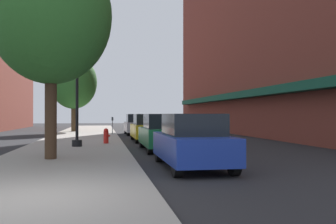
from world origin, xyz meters
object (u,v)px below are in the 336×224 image
at_px(car_blue, 192,142).
at_px(car_yellow, 148,128).
at_px(tree_near, 51,15).
at_px(car_green, 163,133).
at_px(tree_mid, 74,82).
at_px(lamppost, 77,81).
at_px(fire_hydrant, 106,136).
at_px(car_silver, 137,125).
at_px(parking_meter_near, 112,123).

relative_size(car_blue, car_yellow, 1.00).
relative_size(tree_near, car_green, 1.70).
relative_size(tree_mid, car_yellow, 1.57).
height_order(lamppost, tree_mid, tree_mid).
relative_size(tree_mid, car_blue, 1.57).
bearing_deg(tree_near, car_green, 37.86).
height_order(fire_hydrant, car_blue, car_blue).
height_order(tree_near, car_yellow, tree_near).
xyz_separation_m(car_green, car_silver, (0.00, 13.14, 0.00)).
height_order(fire_hydrant, car_yellow, car_yellow).
relative_size(parking_meter_near, car_blue, 0.30).
relative_size(fire_hydrant, car_yellow, 0.18).
bearing_deg(fire_hydrant, tree_near, -106.49).
xyz_separation_m(fire_hydrant, car_blue, (2.51, -8.70, 0.29)).
distance_m(car_green, car_silver, 13.14).
distance_m(fire_hydrant, car_silver, 10.38).
height_order(parking_meter_near, car_silver, car_silver).
relative_size(lamppost, fire_hydrant, 7.47).
height_order(lamppost, car_blue, lamppost).
distance_m(parking_meter_near, car_blue, 17.85).
relative_size(car_green, car_yellow, 1.00).
distance_m(fire_hydrant, car_green, 3.97).
bearing_deg(fire_hydrant, tree_mid, 100.80).
relative_size(lamppost, car_silver, 1.37).
bearing_deg(tree_near, parking_meter_near, 80.91).
bearing_deg(tree_near, tree_mid, 92.21).
relative_size(car_blue, car_silver, 1.00).
xyz_separation_m(parking_meter_near, tree_mid, (-3.29, 5.29, 3.53)).
bearing_deg(fire_hydrant, car_blue, -73.90).
distance_m(parking_meter_near, car_yellow, 6.64).
relative_size(tree_near, car_blue, 1.70).
relative_size(parking_meter_near, car_silver, 0.30).
bearing_deg(lamppost, tree_near, -96.43).
bearing_deg(parking_meter_near, car_silver, 27.74).
bearing_deg(fire_hydrant, parking_meter_near, 86.46).
relative_size(car_blue, car_green, 1.00).
bearing_deg(car_green, lamppost, 157.98).
relative_size(lamppost, car_blue, 1.37).
bearing_deg(tree_near, car_blue, -26.21).
distance_m(car_blue, car_yellow, 11.40).
height_order(tree_near, car_silver, tree_near).
xyz_separation_m(fire_hydrant, car_green, (2.51, -3.06, 0.29)).
bearing_deg(car_green, parking_meter_near, 97.51).
bearing_deg(parking_meter_near, fire_hydrant, -93.54).
height_order(fire_hydrant, parking_meter_near, parking_meter_near).
bearing_deg(tree_mid, tree_near, -87.79).
distance_m(lamppost, car_yellow, 6.29).
distance_m(tree_near, car_yellow, 11.07).
xyz_separation_m(fire_hydrant, car_yellow, (2.51, 2.71, 0.29)).
relative_size(fire_hydrant, car_blue, 0.18).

